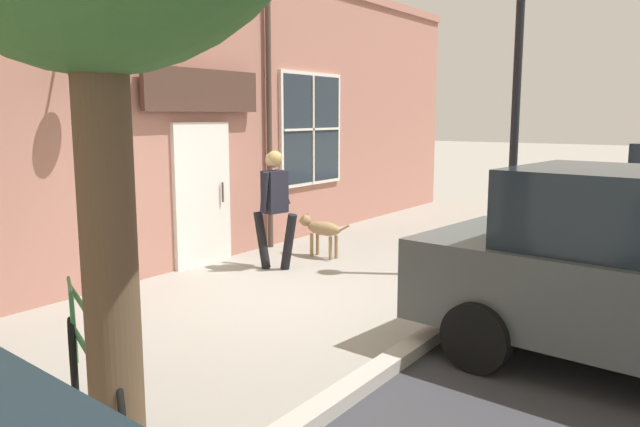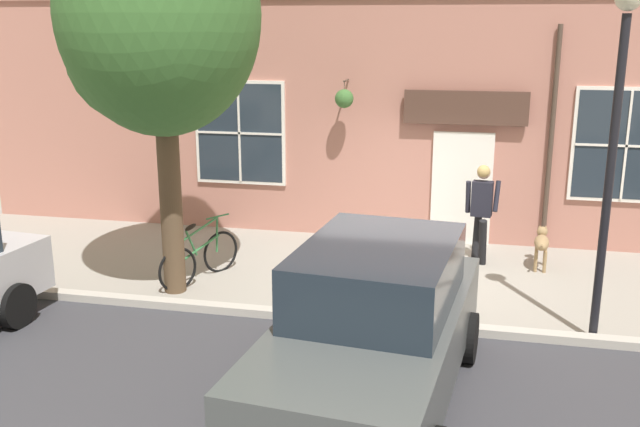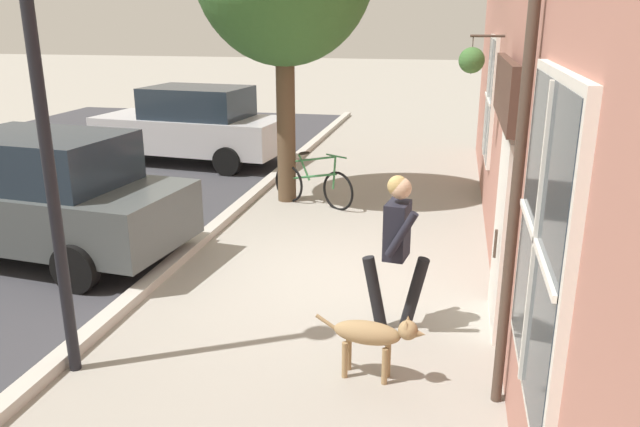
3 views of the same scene
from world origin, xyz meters
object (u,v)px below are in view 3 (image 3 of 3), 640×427
Objects in this scene: pedestrian_walking at (397,239)px; parked_car_nearest_curb at (193,125)px; leaning_bicycle at (313,185)px; parked_car_mid_block at (36,196)px; dog_on_leash at (373,335)px; street_lamp at (34,54)px.

parked_car_nearest_curb reaches higher than pedestrian_walking.
parked_car_mid_block is at bearing 45.61° from leaning_bicycle.
dog_on_leash is at bearing 122.72° from parked_car_nearest_curb.
dog_on_leash is 3.79m from street_lamp.
pedestrian_walking is 4.82m from leaning_bicycle.
leaning_bicycle is 4.58m from parked_car_mid_block.
parked_car_mid_block reaches higher than pedestrian_walking.
parked_car_nearest_curb is at bearing -57.28° from dog_on_leash.
pedestrian_walking is at bearing -153.25° from street_lamp.
street_lamp reaches higher than parked_car_nearest_curb.
street_lamp reaches higher than leaning_bicycle.
leaning_bicycle is 0.36× the size of parked_car_nearest_curb.
street_lamp reaches higher than pedestrian_walking.
pedestrian_walking is at bearing -95.64° from dog_on_leash.
leaning_bicycle is 0.36× the size of parked_car_mid_block.
dog_on_leash is at bearing 108.35° from leaning_bicycle.
pedestrian_walking is 0.38× the size of parked_car_nearest_curb.
parked_car_mid_block is at bearing 92.48° from parked_car_nearest_curb.
pedestrian_walking reaches higher than dog_on_leash.
street_lamp is (1.02, 5.85, 2.57)m from leaning_bicycle.
parked_car_nearest_curb is 9.18m from street_lamp.
street_lamp reaches higher than dog_on_leash.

